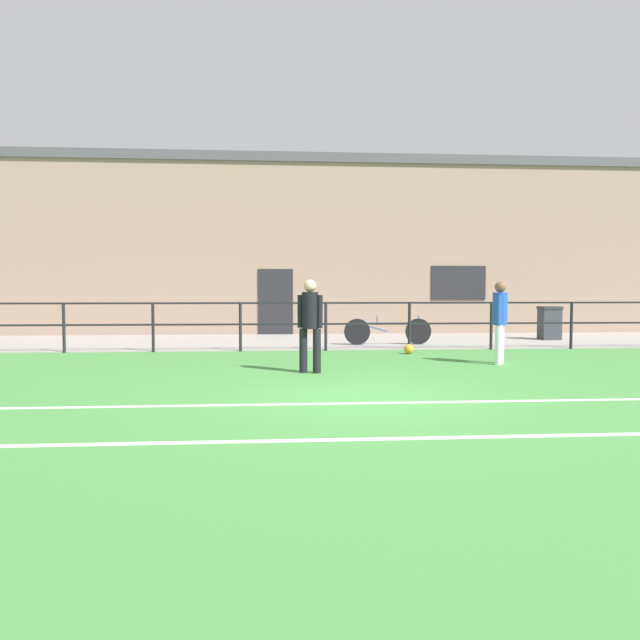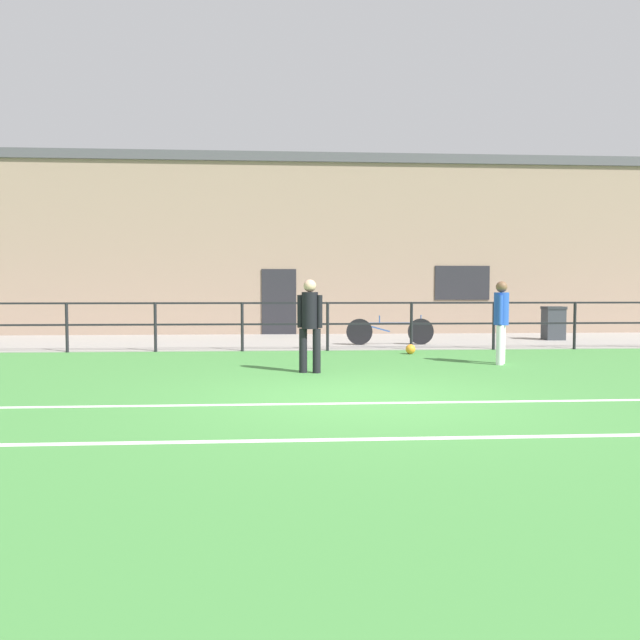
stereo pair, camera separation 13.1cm
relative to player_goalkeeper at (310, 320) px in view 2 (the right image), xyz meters
The scene contains 11 objects.
ground 2.60m from the player_goalkeeper, 76.12° to the right, with size 60.00×44.00×0.04m, color #42843D.
field_line_touchline 2.98m from the player_goalkeeper, 78.19° to the right, with size 36.00×0.11×0.00m, color white.
field_line_hash 4.68m from the player_goalkeeper, 82.73° to the right, with size 36.00×0.11×0.00m, color white.
pavement_strip 6.24m from the player_goalkeeper, 84.61° to the left, with size 48.00×5.00×0.02m, color gray.
perimeter_fence 3.70m from the player_goalkeeper, 80.96° to the left, with size 36.07×0.07×1.15m.
clubhouse_facade 10.06m from the player_goalkeeper, 86.62° to the left, with size 28.00×2.56×5.79m.
player_goalkeeper is the anchor object (origin of this frame).
player_striker 3.85m from the player_goalkeeper, 14.19° to the left, with size 0.28×0.40×1.60m.
soccer_ball_match 3.78m from the player_goalkeeper, 49.82° to the left, with size 0.22×0.22×0.22m, color orange.
bicycle_parked_1 5.39m from the player_goalkeeper, 64.74° to the left, with size 2.28×0.04×0.77m.
trash_bin_0 9.41m from the player_goalkeeper, 40.10° to the left, with size 0.57×0.48×0.95m.
Camera 2 is at (-1.03, -7.70, 1.43)m, focal length 32.82 mm.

